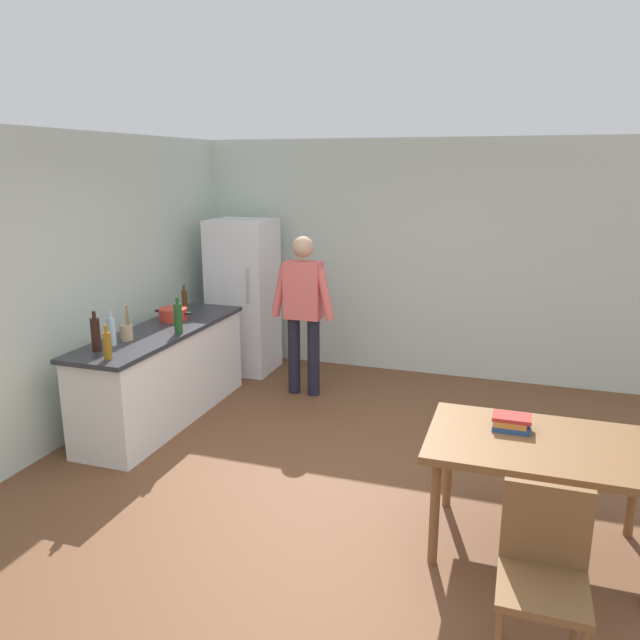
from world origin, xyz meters
TOP-DOWN VIEW (x-y plane):
  - ground_plane at (0.00, 0.00)m, footprint 14.00×14.00m
  - wall_back at (0.00, 3.00)m, footprint 6.40×0.12m
  - wall_left at (-2.60, 0.20)m, footprint 0.12×5.60m
  - kitchen_counter at (-2.00, 0.80)m, footprint 0.64×2.20m
  - refrigerator at (-1.90, 2.40)m, footprint 0.70×0.67m
  - person at (-0.95, 1.85)m, footprint 0.70×0.22m
  - dining_table at (1.40, -0.30)m, footprint 1.40×0.90m
  - chair at (1.40, -1.27)m, footprint 0.42×0.42m
  - cooking_pot at (-2.08, 1.15)m, footprint 0.40×0.28m
  - utensil_jar at (-2.08, 0.38)m, footprint 0.11×0.11m
  - bottle_beer_brown at (-2.22, 1.61)m, footprint 0.06×0.06m
  - bottle_wine_dark at (-2.12, 0.02)m, footprint 0.08×0.08m
  - bottle_oil_amber at (-1.89, -0.14)m, footprint 0.06×0.06m
  - bottle_wine_green at (-1.76, 0.72)m, footprint 0.08×0.08m
  - bottle_water_clear at (-2.10, 0.20)m, footprint 0.07×0.07m
  - book_stack at (1.20, -0.17)m, footprint 0.24×0.19m

SIDE VIEW (x-z plane):
  - ground_plane at x=0.00m, z-range 0.00..0.00m
  - kitchen_counter at x=-2.00m, z-range 0.00..0.90m
  - chair at x=1.40m, z-range 0.08..0.99m
  - dining_table at x=1.40m, z-range 0.30..1.05m
  - book_stack at x=1.20m, z-range 0.75..0.84m
  - refrigerator at x=-1.90m, z-range 0.00..1.80m
  - cooking_pot at x=-2.08m, z-range 0.90..1.02m
  - person at x=-0.95m, z-range 0.13..1.83m
  - utensil_jar at x=-2.08m, z-range 0.82..1.14m
  - bottle_beer_brown at x=-2.22m, z-range 0.88..1.14m
  - bottle_oil_amber at x=-1.89m, z-range 0.88..1.16m
  - bottle_water_clear at x=-2.10m, z-range 0.88..1.18m
  - bottle_wine_dark at x=-2.12m, z-range 0.88..1.22m
  - bottle_wine_green at x=-1.76m, z-range 0.88..1.22m
  - wall_back at x=0.00m, z-range 0.00..2.70m
  - wall_left at x=-2.60m, z-range 0.00..2.70m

